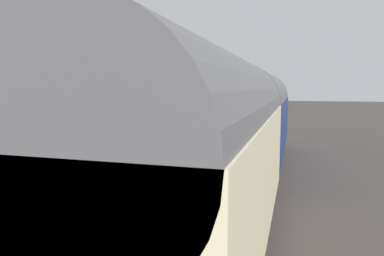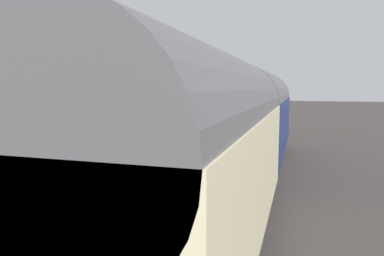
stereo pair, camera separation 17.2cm
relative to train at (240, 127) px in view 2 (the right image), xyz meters
The scene contains 16 objects.
ground_plane 5.05m from the train, 11.42° to the left, with size 160.00×160.00×0.00m, color #383330.
platform 6.87m from the train, 47.89° to the left, with size 32.00×6.05×0.84m, color gray.
platform_edge_coping 5.10m from the train, 25.04° to the left, with size 32.00×0.36×0.02m, color beige.
rail_near 4.99m from the train, ahead, with size 52.00×0.08×0.14m, color gray.
rail_far 4.99m from the train, ahead, with size 52.00×0.08×0.14m, color gray.
train is the anchor object (origin of this frame).
station_building 6.23m from the train, 90.55° to the left, with size 8.43×3.75×5.53m.
bench_near_building 7.00m from the train, 34.21° to the left, with size 1.41×0.45×0.88m.
bench_mid_platform 9.53m from the train, 22.57° to the left, with size 1.41×0.47×0.88m.
planter_corner_building 7.07m from the train, 132.97° to the left, with size 0.77×0.32×0.60m.
planter_under_sign 15.89m from the train, 27.44° to the left, with size 0.87×0.32×0.60m.
planter_edge_far 5.29m from the train, 146.10° to the left, with size 0.68×0.68×0.99m.
planter_bench_left 4.26m from the train, 118.22° to the left, with size 1.06×0.32×0.64m.
lamp_post_platform 11.79m from the train, 12.65° to the left, with size 0.32×0.50×3.38m.
station_sign_board 5.80m from the train, 152.52° to the left, with size 0.96×0.06×1.57m.
tree_distant 22.13m from the train, 40.94° to the left, with size 5.03×4.59×7.90m.
Camera 2 is at (-16.18, -2.83, 3.54)m, focal length 32.70 mm.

